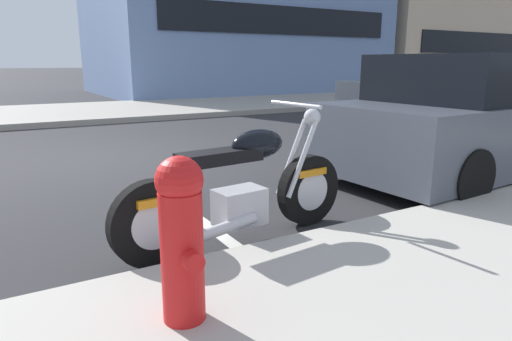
{
  "coord_description": "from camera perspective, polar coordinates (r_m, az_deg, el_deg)",
  "views": [
    {
      "loc": [
        -1.56,
        -6.98,
        1.45
      ],
      "look_at": [
        0.19,
        -3.96,
        0.61
      ],
      "focal_mm": 31.67,
      "sensor_mm": 36.0,
      "label": 1
    }
  ],
  "objects": [
    {
      "name": "parking_stall_stripe",
      "position": [
        4.03,
        -5.24,
        -7.56
      ],
      "size": [
        0.12,
        2.2,
        0.01
      ],
      "primitive_type": "cube",
      "color": "silver",
      "rests_on": "ground"
    },
    {
      "name": "parked_car_at_intersection",
      "position": [
        6.52,
        25.66,
        5.83
      ],
      "size": [
        4.23,
        2.06,
        1.54
      ],
      "rotation": [
        0.0,
        0.0,
        0.05
      ],
      "color": "#4C515B",
      "rests_on": "ground"
    },
    {
      "name": "parked_motorcycle",
      "position": [
        3.65,
        -1.78,
        -2.67
      ],
      "size": [
        2.15,
        0.62,
        1.12
      ],
      "rotation": [
        0.0,
        0.0,
        0.1
      ],
      "color": "black",
      "rests_on": "ground"
    },
    {
      "name": "ground_plane",
      "position": [
        7.3,
        -17.14,
        1.45
      ],
      "size": [
        260.0,
        260.0,
        0.0
      ],
      "primitive_type": "plane",
      "color": "#28282B"
    },
    {
      "name": "car_opposite_curb",
      "position": [
        15.62,
        18.29,
        9.98
      ],
      "size": [
        4.28,
        1.97,
        1.45
      ],
      "rotation": [
        0.0,
        0.0,
        3.12
      ],
      "color": "gray",
      "rests_on": "ground"
    },
    {
      "name": "fire_hydrant",
      "position": [
        2.31,
        -9.4,
        -8.13
      ],
      "size": [
        0.24,
        0.36,
        0.87
      ],
      "color": "red",
      "rests_on": "sidewalk_near_curb"
    },
    {
      "name": "sidewalk_far_curb",
      "position": [
        19.28,
        14.89,
        8.95
      ],
      "size": [
        120.0,
        5.0,
        0.14
      ],
      "primitive_type": "cube",
      "color": "gray",
      "rests_on": "ground"
    }
  ]
}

